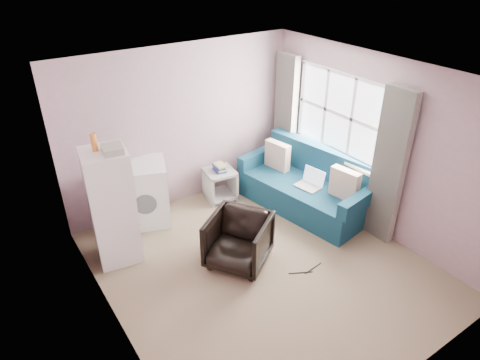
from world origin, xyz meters
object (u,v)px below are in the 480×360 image
object	(u,v)px
fridge	(112,206)
sofa	(308,187)
armchair	(238,239)
side_table	(220,182)
washing_machine	(145,192)

from	to	relation	value
fridge	sofa	world-z (taller)	fridge
fridge	sofa	xyz separation A→B (m)	(2.94, -0.47, -0.45)
armchair	fridge	xyz separation A→B (m)	(-1.25, 1.01, 0.41)
side_table	sofa	size ratio (longest dim) A/B	0.28
side_table	sofa	xyz separation A→B (m)	(1.03, -0.97, 0.05)
fridge	washing_machine	bearing A→B (deg)	51.30
washing_machine	side_table	bearing A→B (deg)	17.00
armchair	washing_machine	world-z (taller)	washing_machine
washing_machine	side_table	world-z (taller)	washing_machine
armchair	washing_machine	xyz separation A→B (m)	(-0.59, 1.60, 0.11)
washing_machine	side_table	distance (m)	1.27
side_table	sofa	bearing A→B (deg)	-43.45
fridge	side_table	size ratio (longest dim) A/B	2.83
side_table	armchair	bearing A→B (deg)	-113.48
sofa	side_table	bearing A→B (deg)	126.88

